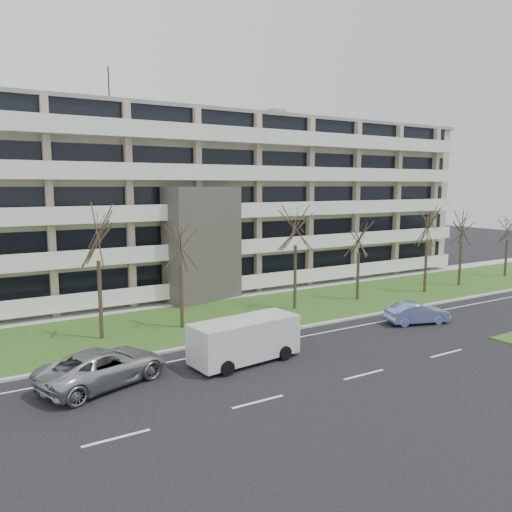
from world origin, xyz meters
TOP-DOWN VIEW (x-y plane):
  - ground at (0.00, 0.00)m, footprint 160.00×160.00m
  - grass_verge at (0.00, 13.00)m, footprint 90.00×10.00m
  - curb at (0.00, 8.00)m, footprint 90.00×0.35m
  - sidewalk at (0.00, 18.50)m, footprint 90.00×2.00m
  - lane_edge_line at (0.00, 6.50)m, footprint 90.00×0.12m
  - apartment_building at (-0.01, 25.32)m, footprint 60.50×15.10m
  - silver_pickup at (-11.11, 5.27)m, footprint 6.60×4.57m
  - blue_sedan at (9.32, 5.01)m, footprint 4.49×2.63m
  - white_van at (-4.00, 4.56)m, footprint 6.00×2.87m
  - tree_2 at (-9.53, 12.23)m, footprint 4.23×4.23m
  - tree_3 at (-4.51, 11.94)m, footprint 3.67×3.67m
  - tree_4 at (4.58, 12.31)m, footprint 4.25×4.25m
  - tree_5 at (10.60, 12.20)m, footprint 3.42×3.42m
  - tree_6 at (17.46, 11.35)m, footprint 3.89×3.89m
  - tree_7 at (22.55, 11.79)m, footprint 3.59×3.59m
  - tree_8 at (30.66, 12.54)m, footprint 3.26×3.26m

SIDE VIEW (x-z plane):
  - ground at x=0.00m, z-range 0.00..0.00m
  - lane_edge_line at x=0.00m, z-range 0.00..0.01m
  - grass_verge at x=0.00m, z-range 0.00..0.06m
  - sidewalk at x=0.00m, z-range 0.00..0.08m
  - curb at x=0.00m, z-range 0.00..0.12m
  - blue_sedan at x=9.32m, z-range 0.00..1.40m
  - silver_pickup at x=-11.11m, z-range 0.00..1.68m
  - white_van at x=-4.00m, z-range 0.22..2.47m
  - tree_8 at x=30.66m, z-range 1.80..8.31m
  - tree_5 at x=10.60m, z-range 1.90..8.75m
  - tree_7 at x=22.55m, z-range 1.99..9.18m
  - tree_3 at x=-4.51m, z-range 2.04..9.38m
  - tree_6 at x=17.46m, z-range 2.16..9.95m
  - tree_2 at x=-9.53m, z-range 2.35..10.81m
  - tree_4 at x=4.58m, z-range 2.36..10.87m
  - apartment_building at x=-0.01m, z-range -1.76..16.99m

